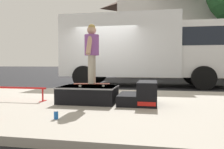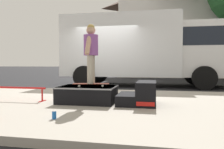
{
  "view_description": "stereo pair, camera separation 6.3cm",
  "coord_description": "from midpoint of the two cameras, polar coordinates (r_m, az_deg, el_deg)",
  "views": [
    {
      "loc": [
        1.93,
        -7.82,
        0.98
      ],
      "look_at": [
        0.67,
        -1.11,
        0.65
      ],
      "focal_mm": 35.87,
      "sensor_mm": 36.0,
      "label": 1
    },
    {
      "loc": [
        1.99,
        -7.81,
        0.98
      ],
      "look_at": [
        0.67,
        -1.11,
        0.65
      ],
      "focal_mm": 35.87,
      "sensor_mm": 36.0,
      "label": 2
    }
  ],
  "objects": [
    {
      "name": "box_truck",
      "position": [
        10.05,
        8.24,
        6.82
      ],
      "size": [
        6.91,
        2.63,
        3.05
      ],
      "color": "white",
      "rests_on": "ground"
    },
    {
      "name": "house_behind",
      "position": [
        20.34,
        16.39,
        11.84
      ],
      "size": [
        9.54,
        8.22,
        8.4
      ],
      "color": "silver",
      "rests_on": "ground"
    },
    {
      "name": "sidewalk_slab",
      "position": [
        5.28,
        -10.87,
        -7.33
      ],
      "size": [
        50.0,
        5.0,
        0.12
      ],
      "primitive_type": "cube",
      "color": "#A8A093",
      "rests_on": "ground"
    },
    {
      "name": "grind_rail",
      "position": [
        5.72,
        -23.29,
        -3.65
      ],
      "size": [
        1.57,
        0.28,
        0.32
      ],
      "color": "red",
      "rests_on": "sidewalk_slab"
    },
    {
      "name": "skater_kid",
      "position": [
        4.88,
        -5.02,
        6.57
      ],
      "size": [
        0.31,
        0.66,
        1.28
      ],
      "color": "#B7AD99",
      "rests_on": "skateboard"
    },
    {
      "name": "skateboard",
      "position": [
        4.89,
        -4.98,
        -2.42
      ],
      "size": [
        0.81,
        0.37,
        0.07
      ],
      "color": "#4C1E14",
      "rests_on": "skate_box"
    },
    {
      "name": "soda_can",
      "position": [
        3.63,
        -14.04,
        -9.97
      ],
      "size": [
        0.07,
        0.07,
        0.13
      ],
      "color": "#1959B2",
      "rests_on": "sidewalk_slab"
    },
    {
      "name": "skate_box",
      "position": [
        5.0,
        -5.89,
        -4.9
      ],
      "size": [
        1.25,
        0.87,
        0.36
      ],
      "color": "black",
      "rests_on": "sidewalk_slab"
    },
    {
      "name": "kicker_ramp",
      "position": [
        4.79,
        7.65,
        -5.16
      ],
      "size": [
        0.8,
        0.89,
        0.49
      ],
      "color": "black",
      "rests_on": "sidewalk_slab"
    },
    {
      "name": "ground_plane",
      "position": [
        8.12,
        -2.88,
        -4.2
      ],
      "size": [
        140.0,
        140.0,
        0.0
      ],
      "primitive_type": "plane",
      "color": "black"
    }
  ]
}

